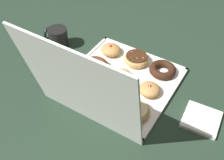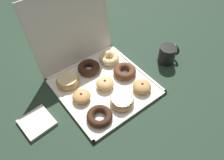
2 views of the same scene
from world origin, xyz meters
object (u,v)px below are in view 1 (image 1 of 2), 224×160
object	(u,v)px
glazed_ring_donut_6	(134,111)
coffee_mug	(58,37)
chocolate_cake_ring_donut_0	(163,70)
chocolate_cake_ring_donut_7	(103,98)
jelly_filled_donut_3	(149,90)
jelly_filled_donut_4	(122,76)
donut_box	(121,81)
napkin_stack	(201,119)
chocolate_cake_ring_donut_5	(95,66)
cruller_donut_8	(78,84)
jelly_filled_donut_2	(111,50)
sprinkle_donut_1	(136,59)

from	to	relation	value
glazed_ring_donut_6	coffee_mug	world-z (taller)	coffee_mug
chocolate_cake_ring_donut_0	chocolate_cake_ring_donut_7	distance (m)	0.30
jelly_filled_donut_3	chocolate_cake_ring_donut_7	size ratio (longest dim) A/B	0.74
chocolate_cake_ring_donut_7	coffee_mug	xyz separation A→B (m)	(0.38, -0.19, 0.02)
glazed_ring_donut_6	coffee_mug	size ratio (longest dim) A/B	1.07
jelly_filled_donut_4	chocolate_cake_ring_donut_0	bearing A→B (deg)	-134.03
donut_box	chocolate_cake_ring_donut_7	size ratio (longest dim) A/B	3.75
napkin_stack	chocolate_cake_ring_donut_5	bearing A→B (deg)	-2.15
jelly_filled_donut_4	coffee_mug	distance (m)	0.39
jelly_filled_donut_3	chocolate_cake_ring_donut_5	distance (m)	0.26
chocolate_cake_ring_donut_7	napkin_stack	size ratio (longest dim) A/B	0.89
cruller_donut_8	napkin_stack	world-z (taller)	cruller_donut_8
jelly_filled_donut_3	chocolate_cake_ring_donut_7	xyz separation A→B (m)	(0.13, 0.13, -0.00)
coffee_mug	napkin_stack	size ratio (longest dim) A/B	0.84
jelly_filled_donut_2	jelly_filled_donut_3	world-z (taller)	jelly_filled_donut_2
jelly_filled_donut_4	cruller_donut_8	xyz separation A→B (m)	(0.13, 0.13, -0.00)
donut_box	coffee_mug	xyz separation A→B (m)	(0.38, -0.06, 0.05)
donut_box	chocolate_cake_ring_donut_5	distance (m)	0.13
sprinkle_donut_1	coffee_mug	world-z (taller)	coffee_mug
jelly_filled_donut_4	glazed_ring_donut_6	world-z (taller)	jelly_filled_donut_4
jelly_filled_donut_2	cruller_donut_8	bearing A→B (deg)	90.40
jelly_filled_donut_2	chocolate_cake_ring_donut_7	distance (m)	0.30
jelly_filled_donut_2	coffee_mug	bearing A→B (deg)	16.02
jelly_filled_donut_3	chocolate_cake_ring_donut_5	world-z (taller)	jelly_filled_donut_3
glazed_ring_donut_6	chocolate_cake_ring_donut_7	world-z (taller)	same
chocolate_cake_ring_donut_5	cruller_donut_8	size ratio (longest dim) A/B	1.07
jelly_filled_donut_2	jelly_filled_donut_3	size ratio (longest dim) A/B	1.05
cruller_donut_8	napkin_stack	xyz separation A→B (m)	(-0.49, -0.11, -0.02)
coffee_mug	jelly_filled_donut_4	bearing A→B (deg)	172.20
jelly_filled_donut_3	donut_box	bearing A→B (deg)	-1.37
cruller_donut_8	coffee_mug	size ratio (longest dim) A/B	1.00
sprinkle_donut_1	chocolate_cake_ring_donut_5	xyz separation A→B (m)	(0.13, 0.13, -0.00)
jelly_filled_donut_3	napkin_stack	size ratio (longest dim) A/B	0.66
sprinkle_donut_1	chocolate_cake_ring_donut_5	bearing A→B (deg)	45.70
chocolate_cake_ring_donut_0	chocolate_cake_ring_donut_5	bearing A→B (deg)	27.50
donut_box	cruller_donut_8	distance (m)	0.18
chocolate_cake_ring_donut_0	coffee_mug	world-z (taller)	coffee_mug
donut_box	sprinkle_donut_1	distance (m)	0.14
chocolate_cake_ring_donut_0	napkin_stack	size ratio (longest dim) A/B	0.88
sprinkle_donut_1	jelly_filled_donut_3	bearing A→B (deg)	133.43
sprinkle_donut_1	glazed_ring_donut_6	distance (m)	0.30
jelly_filled_donut_2	jelly_filled_donut_4	world-z (taller)	jelly_filled_donut_4
jelly_filled_donut_2	glazed_ring_donut_6	xyz separation A→B (m)	(-0.26, 0.26, -0.00)
jelly_filled_donut_3	chocolate_cake_ring_donut_5	bearing A→B (deg)	-1.30
chocolate_cake_ring_donut_5	chocolate_cake_ring_donut_7	xyz separation A→B (m)	(-0.13, 0.14, 0.00)
donut_box	chocolate_cake_ring_donut_7	xyz separation A→B (m)	(0.00, 0.14, 0.02)
donut_box	chocolate_cake_ring_donut_5	size ratio (longest dim) A/B	3.71
chocolate_cake_ring_donut_5	napkin_stack	distance (m)	0.49
jelly_filled_donut_2	chocolate_cake_ring_donut_5	distance (m)	0.13
sprinkle_donut_1	glazed_ring_donut_6	world-z (taller)	sprinkle_donut_1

